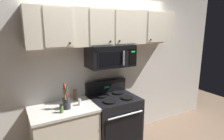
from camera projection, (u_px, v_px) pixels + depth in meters
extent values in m
cube|color=silver|center=(104.00, 67.00, 3.32)|extent=(5.20, 0.10, 2.70)
cube|color=black|center=(114.00, 123.00, 3.20)|extent=(0.76, 0.64, 0.90)
cube|color=black|center=(125.00, 132.00, 2.93)|extent=(0.67, 0.01, 0.52)
cylinder|color=#B7BABF|center=(126.00, 115.00, 2.84)|extent=(0.61, 0.03, 0.03)
cube|color=black|center=(106.00, 87.00, 3.32)|extent=(0.76, 0.07, 0.22)
cube|color=#19D83F|center=(107.00, 87.00, 3.29)|extent=(0.10, 0.00, 0.04)
cylinder|color=black|center=(110.00, 102.00, 2.91)|extent=(0.19, 0.19, 0.02)
cylinder|color=black|center=(127.00, 98.00, 3.06)|extent=(0.19, 0.19, 0.02)
cylinder|color=black|center=(102.00, 96.00, 3.14)|extent=(0.19, 0.19, 0.02)
cylinder|color=black|center=(118.00, 93.00, 3.30)|extent=(0.19, 0.19, 0.02)
cube|color=black|center=(110.00, 56.00, 3.06)|extent=(0.76, 0.39, 0.35)
cube|color=black|center=(117.00, 48.00, 2.86)|extent=(0.73, 0.01, 0.06)
cube|color=black|center=(112.00, 59.00, 2.86)|extent=(0.49, 0.01, 0.25)
cube|color=black|center=(112.00, 59.00, 2.86)|extent=(0.44, 0.01, 0.22)
cube|color=black|center=(133.00, 57.00, 3.04)|extent=(0.14, 0.01, 0.25)
cube|color=#19D83F|center=(133.00, 52.00, 3.02)|extent=(0.07, 0.00, 0.03)
cylinder|color=#B7BABF|center=(124.00, 58.00, 2.93)|extent=(0.02, 0.02, 0.23)
cube|color=beige|center=(109.00, 27.00, 2.99)|extent=(2.50, 0.33, 0.55)
cube|color=beige|center=(59.00, 27.00, 2.44)|extent=(0.38, 0.01, 0.51)
sphere|color=black|center=(70.00, 43.00, 2.54)|extent=(0.03, 0.03, 0.03)
cube|color=beige|center=(102.00, 27.00, 2.74)|extent=(0.38, 0.01, 0.51)
sphere|color=black|center=(111.00, 41.00, 2.84)|extent=(0.03, 0.03, 0.03)
cube|color=beige|center=(126.00, 27.00, 2.94)|extent=(0.38, 0.01, 0.51)
sphere|color=black|center=(120.00, 41.00, 2.91)|extent=(0.03, 0.03, 0.03)
cube|color=beige|center=(157.00, 27.00, 3.24)|extent=(0.38, 0.01, 0.51)
sphere|color=black|center=(151.00, 40.00, 3.21)|extent=(0.03, 0.03, 0.03)
cube|color=beige|center=(65.00, 137.00, 2.82)|extent=(0.90, 0.62, 0.86)
cube|color=beige|center=(63.00, 109.00, 2.72)|extent=(0.93, 0.65, 0.03)
cylinder|color=#2D2D33|center=(67.00, 103.00, 2.67)|extent=(0.11, 0.11, 0.15)
cylinder|color=teal|center=(66.00, 94.00, 2.61)|extent=(0.06, 0.09, 0.29)
cylinder|color=tan|center=(65.00, 94.00, 2.62)|extent=(0.04, 0.07, 0.28)
cylinder|color=red|center=(66.00, 93.00, 2.62)|extent=(0.08, 0.03, 0.31)
cylinder|color=#A87A47|center=(64.00, 95.00, 2.65)|extent=(0.03, 0.05, 0.22)
cylinder|color=black|center=(66.00, 94.00, 2.64)|extent=(0.06, 0.07, 0.26)
cylinder|color=olive|center=(68.00, 95.00, 2.65)|extent=(0.06, 0.05, 0.24)
cylinder|color=white|center=(80.00, 103.00, 2.79)|extent=(0.04, 0.04, 0.08)
cylinder|color=#B7BABF|center=(79.00, 100.00, 2.78)|extent=(0.04, 0.04, 0.02)
cylinder|color=brown|center=(75.00, 95.00, 2.99)|extent=(0.05, 0.05, 0.17)
cylinder|color=#4C7F33|center=(62.00, 109.00, 2.55)|extent=(0.05, 0.05, 0.10)
cylinder|color=black|center=(61.00, 105.00, 2.54)|extent=(0.05, 0.05, 0.02)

